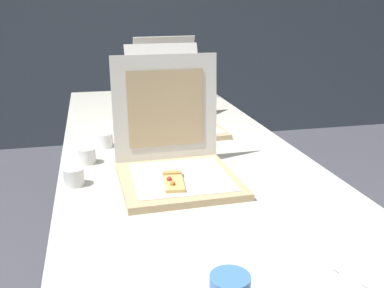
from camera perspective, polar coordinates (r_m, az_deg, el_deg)
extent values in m
cube|color=#4C5660|center=(4.19, -9.10, 17.82)|extent=(10.00, 0.10, 2.60)
cube|color=silver|center=(1.80, -1.98, -0.55)|extent=(0.91, 2.49, 0.03)
cylinder|color=#38383D|center=(3.00, -13.56, -0.81)|extent=(0.04, 0.04, 0.70)
cylinder|color=#38383D|center=(3.08, 0.82, 0.20)|extent=(0.04, 0.04, 0.70)
cube|color=tan|center=(1.40, -1.73, -4.78)|extent=(0.38, 0.38, 0.02)
cube|color=silver|center=(1.40, -1.53, -4.29)|extent=(0.30, 0.30, 0.00)
cube|color=white|center=(1.52, -3.44, 4.71)|extent=(0.37, 0.04, 0.37)
cube|color=tan|center=(1.52, -3.40, 4.65)|extent=(0.26, 0.02, 0.26)
cube|color=#E0B266|center=(1.34, -2.38, -5.08)|extent=(0.07, 0.14, 0.01)
cube|color=tan|center=(1.40, -2.57, -3.92)|extent=(0.06, 0.03, 0.02)
sphere|color=orange|center=(1.31, -2.54, -5.18)|extent=(0.02, 0.02, 0.02)
sphere|color=red|center=(1.34, -3.00, -4.57)|extent=(0.02, 0.02, 0.02)
cube|color=tan|center=(1.97, -1.73, 1.90)|extent=(0.39, 0.39, 0.02)
cube|color=silver|center=(1.96, -1.84, 2.15)|extent=(0.38, 0.38, 0.00)
cube|color=white|center=(2.17, -3.58, 8.27)|extent=(0.38, 0.16, 0.34)
cube|color=tan|center=(2.16, -3.56, 8.19)|extent=(0.27, 0.12, 0.25)
cube|color=tan|center=(2.54, -2.87, 5.48)|extent=(0.41, 0.41, 0.02)
cube|color=silver|center=(2.52, -2.88, 5.70)|extent=(0.34, 0.34, 0.00)
cube|color=white|center=(2.63, -3.85, 10.04)|extent=(0.38, 0.16, 0.35)
cube|color=tan|center=(2.62, -3.83, 10.06)|extent=(0.27, 0.11, 0.25)
cube|color=#EAC156|center=(2.49, -1.80, 5.69)|extent=(0.10, 0.13, 0.01)
cube|color=tan|center=(2.54, -1.77, 6.02)|extent=(0.09, 0.04, 0.02)
sphere|color=orange|center=(2.51, -1.96, 5.98)|extent=(0.02, 0.02, 0.02)
sphere|color=orange|center=(2.51, -1.34, 5.99)|extent=(0.02, 0.02, 0.02)
cylinder|color=white|center=(1.43, -15.12, -4.18)|extent=(0.06, 0.06, 0.06)
cylinder|color=white|center=(2.16, -9.42, 3.59)|extent=(0.06, 0.06, 0.06)
cylinder|color=white|center=(1.79, -11.26, 0.49)|extent=(0.06, 0.06, 0.06)
cylinder|color=white|center=(1.62, -13.52, -1.52)|extent=(0.06, 0.06, 0.06)
cube|color=white|center=(1.06, 22.39, -14.75)|extent=(0.18, 0.18, 0.00)
cube|color=white|center=(1.04, 22.17, -15.08)|extent=(0.15, 0.15, 0.00)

